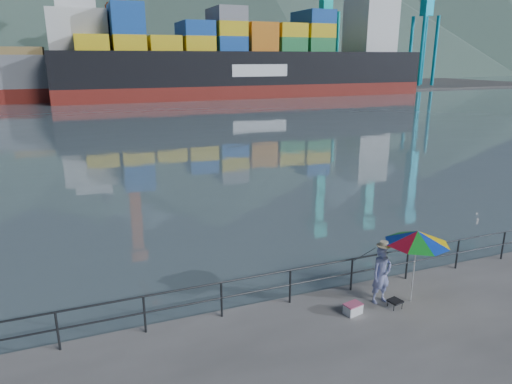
{
  "coord_description": "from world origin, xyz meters",
  "views": [
    {
      "loc": [
        -4.03,
        -8.64,
        6.65
      ],
      "look_at": [
        1.64,
        6.0,
        2.0
      ],
      "focal_mm": 32.0,
      "sensor_mm": 36.0,
      "label": 1
    }
  ],
  "objects_px": {
    "fisherman": "(381,274)",
    "beach_umbrella": "(417,237)",
    "container_ship": "(257,62)",
    "cooler_bag": "(353,309)"
  },
  "relations": [
    {
      "from": "beach_umbrella",
      "to": "cooler_bag",
      "type": "relative_size",
      "value": 4.64
    },
    {
      "from": "beach_umbrella",
      "to": "cooler_bag",
      "type": "xyz_separation_m",
      "value": [
        -1.9,
        0.03,
        -1.82
      ]
    },
    {
      "from": "container_ship",
      "to": "fisherman",
      "type": "bearing_deg",
      "value": -108.69
    },
    {
      "from": "fisherman",
      "to": "beach_umbrella",
      "type": "height_order",
      "value": "beach_umbrella"
    },
    {
      "from": "beach_umbrella",
      "to": "cooler_bag",
      "type": "distance_m",
      "value": 2.63
    },
    {
      "from": "beach_umbrella",
      "to": "container_ship",
      "type": "height_order",
      "value": "container_ship"
    },
    {
      "from": "fisherman",
      "to": "cooler_bag",
      "type": "distance_m",
      "value": 1.3
    },
    {
      "from": "beach_umbrella",
      "to": "cooler_bag",
      "type": "bearing_deg",
      "value": 179.09
    },
    {
      "from": "fisherman",
      "to": "container_ship",
      "type": "xyz_separation_m",
      "value": [
        23.8,
        70.35,
        4.94
      ]
    },
    {
      "from": "fisherman",
      "to": "beach_umbrella",
      "type": "distance_m",
      "value": 1.42
    }
  ]
}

